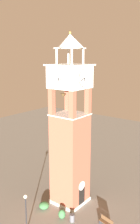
# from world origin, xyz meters

# --- Properties ---
(ground) EXTENTS (80.00, 80.00, 0.00)m
(ground) POSITION_xyz_m (0.00, 0.00, 0.00)
(ground) COLOR gray
(clock_tower) EXTENTS (3.99, 3.99, 19.44)m
(clock_tower) POSITION_xyz_m (-0.00, -0.00, 7.97)
(clock_tower) COLOR #9E4C38
(clock_tower) RESTS_ON ground
(park_bench) EXTENTS (0.78, 1.66, 0.95)m
(park_bench) POSITION_xyz_m (-1.44, -5.79, 0.48)
(park_bench) COLOR brown
(park_bench) RESTS_ON ground
(lamp_post) EXTENTS (0.36, 0.36, 3.94)m
(lamp_post) POSITION_xyz_m (-6.86, 0.12, 2.73)
(lamp_post) COLOR black
(lamp_post) RESTS_ON ground
(trash_bin) EXTENTS (0.52, 0.52, 0.80)m
(trash_bin) POSITION_xyz_m (-2.92, -2.54, 0.40)
(trash_bin) COLOR #4C4C51
(trash_bin) RESTS_ON ground
(shrub_near_entry) EXTENTS (1.15, 1.15, 0.78)m
(shrub_near_entry) POSITION_xyz_m (-3.05, 1.37, 0.39)
(shrub_near_entry) COLOR #336638
(shrub_near_entry) RESTS_ON ground
(shrub_left_of_tower) EXTENTS (0.77, 0.77, 1.00)m
(shrub_left_of_tower) POSITION_xyz_m (-3.18, -1.37, 0.50)
(shrub_left_of_tower) COLOR #336638
(shrub_left_of_tower) RESTS_ON ground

